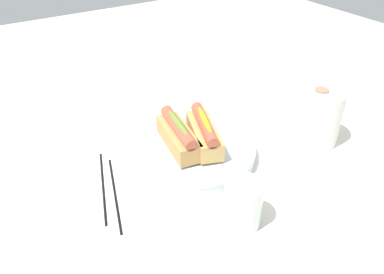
% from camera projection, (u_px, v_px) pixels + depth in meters
% --- Properties ---
extents(ground_plane, '(2.40, 2.40, 0.00)m').
position_uv_depth(ground_plane, '(191.00, 153.00, 0.85)').
color(ground_plane, silver).
extents(serving_bowl, '(0.27, 0.27, 0.03)m').
position_uv_depth(serving_bowl, '(192.00, 150.00, 0.83)').
color(serving_bowl, silver).
rests_on(serving_bowl, ground_plane).
extents(hotdog_front, '(0.16, 0.07, 0.06)m').
position_uv_depth(hotdog_front, '(180.00, 136.00, 0.80)').
color(hotdog_front, tan).
rests_on(hotdog_front, serving_bowl).
extents(hotdog_back, '(0.16, 0.10, 0.06)m').
position_uv_depth(hotdog_back, '(204.00, 132.00, 0.82)').
color(hotdog_back, tan).
rests_on(hotdog_back, serving_bowl).
extents(water_glass, '(0.07, 0.07, 0.09)m').
position_uv_depth(water_glass, '(242.00, 206.00, 0.66)').
color(water_glass, white).
rests_on(water_glass, ground_plane).
extents(paper_towel_roll, '(0.11, 0.11, 0.13)m').
position_uv_depth(paper_towel_roll, '(316.00, 116.00, 0.86)').
color(paper_towel_roll, white).
rests_on(paper_towel_roll, ground_plane).
extents(chopstick_near, '(0.21, 0.07, 0.01)m').
position_uv_depth(chopstick_near, '(115.00, 193.00, 0.74)').
color(chopstick_near, black).
rests_on(chopstick_near, ground_plane).
extents(chopstick_far, '(0.21, 0.07, 0.01)m').
position_uv_depth(chopstick_far, '(103.00, 186.00, 0.76)').
color(chopstick_far, black).
rests_on(chopstick_far, ground_plane).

